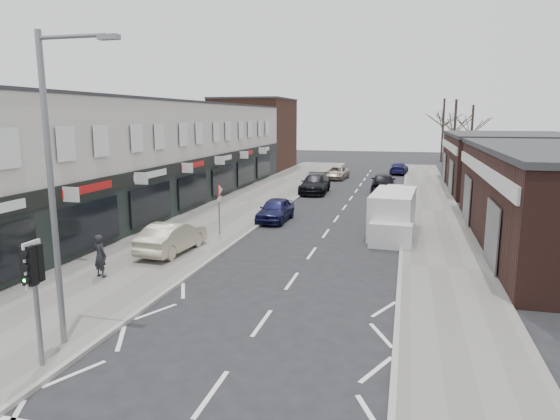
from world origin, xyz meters
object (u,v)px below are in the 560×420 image
Objects in this scene: traffic_light at (33,275)px; parked_car_left_a at (275,210)px; parked_car_left_c at (336,173)px; sedan_on_pavement at (172,237)px; warning_sign at (219,194)px; white_van at (393,215)px; pedestrian at (100,256)px; parked_car_left_b at (315,184)px; parked_car_right_c at (399,168)px; parked_car_right_a at (398,194)px; street_lamp at (56,175)px; parked_car_right_b at (383,183)px.

traffic_light is 18.57m from parked_car_left_a.
parked_car_left_c is (0.64, 21.12, -0.07)m from parked_car_left_a.
sedan_on_pavement is 29.51m from parked_car_left_c.
warning_sign is at bearing 93.10° from traffic_light.
white_van reaches higher than pedestrian.
parked_car_left_b is 1.22× the size of parked_car_right_c.
white_van reaches higher than parked_car_left_c.
parked_car_right_a reaches higher than parked_car_left_c.
parked_car_left_b is at bearing -24.44° from parked_car_right_a.
street_lamp is at bearing 95.88° from traffic_light.
white_van is (7.80, 16.52, -1.35)m from traffic_light.
parked_car_left_a is at bearing -103.82° from sedan_on_pavement.
parked_car_right_b is at bearing 68.08° from parked_car_left_a.
parked_car_left_a is (3.62, 12.08, -0.26)m from pedestrian.
traffic_light is at bearing 75.96° from parked_car_right_b.
parked_car_left_b is at bearing 15.38° from parked_car_right_b.
parked_car_left_c is 9.39m from parked_car_right_b.
parked_car_left_b is (-6.53, 13.40, -0.32)m from white_van.
traffic_light reaches higher than parked_car_right_a.
warning_sign reaches higher than parked_car_right_a.
traffic_light reaches higher than warning_sign.
traffic_light reaches higher than parked_car_left_b.
warning_sign is 5.02m from parked_car_left_a.
pedestrian reaches higher than parked_car_left_c.
street_lamp is 13.04m from warning_sign.
sedan_on_pavement reaches higher than parked_car_right_c.
warning_sign is 32.78m from parked_car_right_c.
parked_car_left_a is at bearing 52.60° from parked_car_right_a.
warning_sign reaches higher than parked_car_right_c.
parked_car_left_a is 0.94× the size of parked_car_right_c.
white_van is 29.15m from parked_car_right_c.
warning_sign is at bearing -90.95° from parked_car_left_c.
street_lamp is 9.92m from sedan_on_pavement.
white_van is 14.91m from parked_car_left_b.
parked_car_right_c is at bearing -96.36° from parked_car_right_b.
parked_car_right_a is (7.90, 26.40, -1.72)m from traffic_light.
parked_car_right_b reaches higher than parked_car_left_a.
warning_sign reaches higher than parked_car_left_b.
warning_sign reaches higher than sedan_on_pavement.
white_van is at bearing 92.30° from parked_car_right_b.
street_lamp is at bearing 75.28° from parked_car_right_b.
parked_car_right_c is at bearing -100.89° from sedan_on_pavement.
parked_car_left_c is at bearing 84.63° from warning_sign.
traffic_light is 0.75× the size of sedan_on_pavement.
traffic_light is at bearing -91.96° from parked_car_left_a.
sedan_on_pavement is at bearing -142.49° from white_van.
traffic_light is 0.65× the size of parked_car_right_b.
white_van is 9.88m from parked_car_right_a.
traffic_light is at bearing 85.00° from parked_car_right_c.
parked_car_left_a is at bearing -87.33° from parked_car_left_c.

